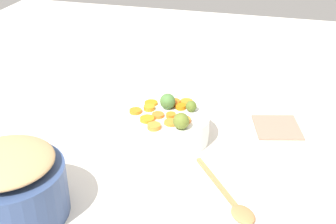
% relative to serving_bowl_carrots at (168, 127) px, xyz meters
% --- Properties ---
extents(tabletop, '(2.40, 2.40, 0.02)m').
position_rel_serving_bowl_carrots_xyz_m(tabletop, '(-0.04, 0.03, -0.05)').
color(tabletop, silver).
rests_on(tabletop, ground).
extents(serving_bowl_carrots, '(0.22, 0.22, 0.07)m').
position_rel_serving_bowl_carrots_xyz_m(serving_bowl_carrots, '(0.00, 0.00, 0.00)').
color(serving_bowl_carrots, white).
rests_on(serving_bowl_carrots, tabletop).
extents(metal_pot, '(0.23, 0.23, 0.11)m').
position_rel_serving_bowl_carrots_xyz_m(metal_pot, '(0.38, -0.23, 0.02)').
color(metal_pot, '#334876').
rests_on(metal_pot, tabletop).
extents(stuffing_mound, '(0.20, 0.20, 0.04)m').
position_rel_serving_bowl_carrots_xyz_m(stuffing_mound, '(0.38, -0.23, 0.10)').
color(stuffing_mound, tan).
rests_on(stuffing_mound, metal_pot).
extents(carrot_slice_0, '(0.05, 0.05, 0.01)m').
position_rel_serving_bowl_carrots_xyz_m(carrot_slice_0, '(0.04, 0.02, 0.04)').
color(carrot_slice_0, orange).
rests_on(carrot_slice_0, serving_bowl_carrots).
extents(carrot_slice_1, '(0.04, 0.04, 0.01)m').
position_rel_serving_bowl_carrots_xyz_m(carrot_slice_1, '(0.01, -0.02, 0.04)').
color(carrot_slice_1, orange).
rests_on(carrot_slice_1, serving_bowl_carrots).
extents(carrot_slice_2, '(0.05, 0.05, 0.01)m').
position_rel_serving_bowl_carrots_xyz_m(carrot_slice_2, '(-0.08, 0.03, 0.04)').
color(carrot_slice_2, orange).
rests_on(carrot_slice_2, serving_bowl_carrots).
extents(carrot_slice_3, '(0.04, 0.04, 0.01)m').
position_rel_serving_bowl_carrots_xyz_m(carrot_slice_3, '(-0.02, -0.06, 0.04)').
color(carrot_slice_3, orange).
rests_on(carrot_slice_3, serving_bowl_carrots).
extents(carrot_slice_4, '(0.05, 0.05, 0.01)m').
position_rel_serving_bowl_carrots_xyz_m(carrot_slice_4, '(0.02, 0.05, 0.04)').
color(carrot_slice_4, orange).
rests_on(carrot_slice_4, serving_bowl_carrots).
extents(carrot_slice_5, '(0.05, 0.05, 0.01)m').
position_rel_serving_bowl_carrots_xyz_m(carrot_slice_5, '(0.01, -0.09, 0.04)').
color(carrot_slice_5, orange).
rests_on(carrot_slice_5, serving_bowl_carrots).
extents(carrot_slice_6, '(0.04, 0.04, 0.01)m').
position_rel_serving_bowl_carrots_xyz_m(carrot_slice_6, '(0.07, -0.02, 0.04)').
color(carrot_slice_6, orange).
rests_on(carrot_slice_6, serving_bowl_carrots).
extents(carrot_slice_7, '(0.05, 0.05, 0.01)m').
position_rel_serving_bowl_carrots_xyz_m(carrot_slice_7, '(-0.05, -0.06, 0.04)').
color(carrot_slice_7, orange).
rests_on(carrot_slice_7, serving_bowl_carrots).
extents(carrot_slice_8, '(0.03, 0.03, 0.01)m').
position_rel_serving_bowl_carrots_xyz_m(carrot_slice_8, '(-0.05, 0.02, 0.04)').
color(carrot_slice_8, orange).
rests_on(carrot_slice_8, serving_bowl_carrots).
extents(carrot_slice_9, '(0.05, 0.05, 0.01)m').
position_rel_serving_bowl_carrots_xyz_m(carrot_slice_9, '(-0.07, -0.00, 0.04)').
color(carrot_slice_9, orange).
rests_on(carrot_slice_9, serving_bowl_carrots).
extents(carrot_slice_10, '(0.03, 0.03, 0.01)m').
position_rel_serving_bowl_carrots_xyz_m(carrot_slice_10, '(0.01, 0.01, 0.04)').
color(carrot_slice_10, orange).
rests_on(carrot_slice_10, serving_bowl_carrots).
extents(carrot_slice_11, '(0.05, 0.05, 0.01)m').
position_rel_serving_bowl_carrots_xyz_m(carrot_slice_11, '(0.04, -0.04, 0.04)').
color(carrot_slice_11, orange).
rests_on(carrot_slice_11, serving_bowl_carrots).
extents(brussels_sprout_0, '(0.04, 0.04, 0.04)m').
position_rel_serving_bowl_carrots_xyz_m(brussels_sprout_0, '(-0.03, -0.01, 0.06)').
color(brussels_sprout_0, '#487537').
rests_on(brussels_sprout_0, serving_bowl_carrots).
extents(brussels_sprout_1, '(0.04, 0.04, 0.04)m').
position_rel_serving_bowl_carrots_xyz_m(brussels_sprout_1, '(0.06, 0.05, 0.06)').
color(brussels_sprout_1, olive).
rests_on(brussels_sprout_1, serving_bowl_carrots).
extents(brussels_sprout_2, '(0.03, 0.03, 0.03)m').
position_rel_serving_bowl_carrots_xyz_m(brussels_sprout_2, '(-0.03, 0.05, 0.05)').
color(brussels_sprout_2, '#546B24').
rests_on(brussels_sprout_2, serving_bowl_carrots).
extents(wooden_spoon, '(0.22, 0.17, 0.01)m').
position_rel_serving_bowl_carrots_xyz_m(wooden_spoon, '(0.23, 0.21, -0.03)').
color(wooden_spoon, '#BF7B49').
rests_on(wooden_spoon, tabletop).
extents(dish_towel, '(0.16, 0.15, 0.01)m').
position_rel_serving_bowl_carrots_xyz_m(dish_towel, '(-0.13, 0.28, -0.03)').
color(dish_towel, '#A87662').
rests_on(dish_towel, tabletop).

